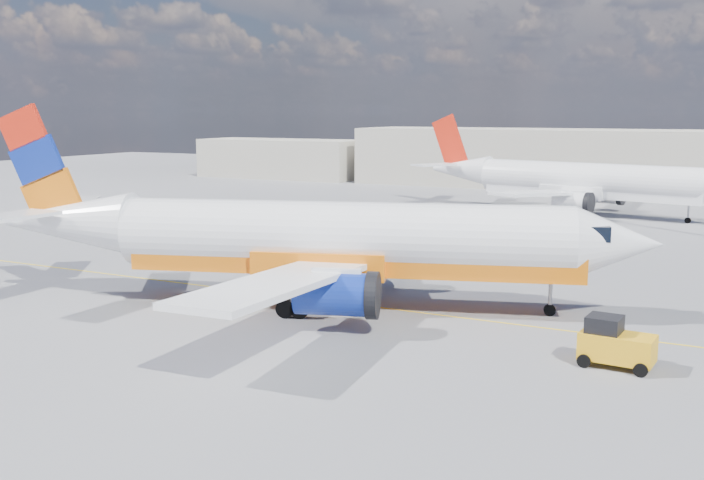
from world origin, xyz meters
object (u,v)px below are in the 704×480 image
at_px(second_jet, 576,181).
at_px(main_jet, 322,240).
at_px(gse_tug, 615,343).
at_px(traffic_cone, 284,313).

bearing_deg(second_jet, main_jet, -84.78).
distance_m(gse_tug, traffic_cone, 16.46).
distance_m(main_jet, second_jet, 45.78).
relative_size(gse_tug, traffic_cone, 5.80).
height_order(main_jet, traffic_cone, main_jet).
xyz_separation_m(second_jet, gse_tug, (11.27, -48.94, -2.40)).
relative_size(second_jet, gse_tug, 11.00).
relative_size(main_jet, second_jet, 1.08).
xyz_separation_m(main_jet, traffic_cone, (-0.66, -2.91, -3.42)).
relative_size(second_jet, traffic_cone, 63.84).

